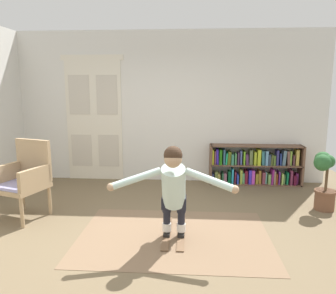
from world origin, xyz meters
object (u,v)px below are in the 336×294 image
(wicker_chair, at_px, (24,177))
(person_skier, at_px, (173,185))
(skis_pair, at_px, (174,234))
(potted_plant, at_px, (324,178))
(bookshelf, at_px, (254,166))

(wicker_chair, distance_m, person_skier, 2.27)
(skis_pair, xyz_separation_m, person_skier, (0.00, -0.19, 0.69))
(potted_plant, bearing_deg, bookshelf, 122.34)
(bookshelf, relative_size, wicker_chair, 1.59)
(person_skier, bearing_deg, skis_pair, 90.18)
(potted_plant, xyz_separation_m, skis_pair, (-2.22, -1.06, -0.47))
(skis_pair, height_order, person_skier, person_skier)
(wicker_chair, relative_size, person_skier, 0.77)
(wicker_chair, relative_size, skis_pair, 1.32)
(potted_plant, distance_m, skis_pair, 2.50)
(wicker_chair, bearing_deg, potted_plant, 7.55)
(bookshelf, distance_m, wicker_chair, 4.03)
(skis_pair, bearing_deg, bookshelf, 58.61)
(bookshelf, bearing_deg, skis_pair, -121.39)
(skis_pair, bearing_deg, person_skier, -89.82)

